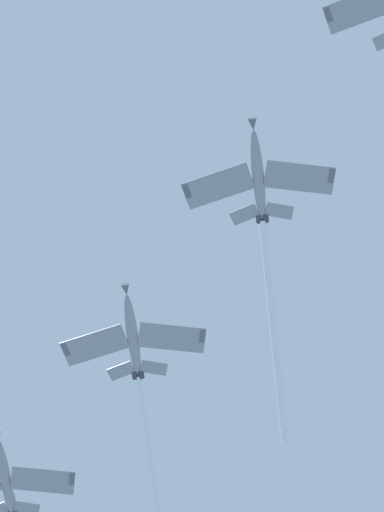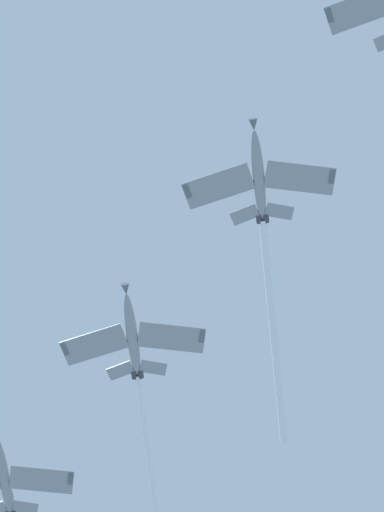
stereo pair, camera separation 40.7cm
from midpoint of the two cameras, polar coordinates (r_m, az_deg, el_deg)
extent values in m
cube|color=gray|center=(143.12, 8.62, 12.37)|extent=(9.52, 5.24, 0.99)
cube|color=#595E60|center=(142.90, 6.95, 12.11)|extent=(1.03, 1.88, 0.51)
ellipsoid|color=gray|center=(144.36, 3.33, 4.11)|extent=(6.67, 11.47, 4.19)
cone|color=#595E60|center=(142.94, 3.08, 6.71)|extent=(1.88, 2.18, 1.55)
ellipsoid|color=black|center=(144.47, 3.25, 4.97)|extent=(2.18, 3.08, 1.54)
cube|color=gray|center=(144.57, 5.46, 4.00)|extent=(9.18, 8.49, 1.06)
cube|color=#595E60|center=(144.99, 7.08, 4.05)|extent=(1.68, 1.81, 0.55)
cube|color=gray|center=(144.51, 1.27, 3.59)|extent=(9.54, 5.32, 1.06)
cube|color=#595E60|center=(144.89, -0.33, 3.32)|extent=(1.05, 1.88, 0.55)
cube|color=gray|center=(145.63, 4.41, 2.29)|extent=(3.83, 3.78, 0.59)
cube|color=gray|center=(145.61, 2.62, 2.12)|extent=(3.81, 2.26, 0.59)
cube|color=#595E60|center=(146.90, 3.49, 2.43)|extent=(1.47, 2.78, 3.29)
cylinder|color=#38383D|center=(145.72, 3.72, 1.91)|extent=(1.23, 1.40, 1.02)
cylinder|color=#38383D|center=(145.72, 3.37, 1.88)|extent=(1.23, 1.40, 1.02)
cylinder|color=white|center=(150.94, 4.12, -4.03)|extent=(14.63, 28.73, 8.67)
ellipsoid|color=gray|center=(151.60, -3.16, -4.07)|extent=(6.66, 11.49, 4.07)
cone|color=#595E60|center=(149.28, -3.49, -1.70)|extent=(1.88, 2.17, 1.53)
ellipsoid|color=black|center=(151.40, -3.24, -3.25)|extent=(2.18, 3.07, 1.52)
cube|color=gray|center=(151.25, -1.13, -4.18)|extent=(9.19, 8.49, 1.02)
cube|color=#595E60|center=(151.18, 0.43, -4.12)|extent=(1.68, 1.82, 0.53)
cube|color=gray|center=(152.53, -5.10, -4.54)|extent=(9.54, 5.32, 1.02)
cube|color=#595E60|center=(153.44, -6.59, -4.76)|extent=(1.05, 1.89, 0.53)
cube|color=gray|center=(153.24, -2.07, -5.72)|extent=(3.84, 3.78, 0.57)
cube|color=gray|center=(153.79, -3.76, -5.86)|extent=(3.81, 2.26, 0.57)
cube|color=#595E60|center=(154.70, -2.89, -5.51)|extent=(1.46, 2.76, 3.28)
cylinder|color=#38383D|center=(153.67, -2.71, -6.06)|extent=(1.22, 1.39, 1.01)
cylinder|color=#38383D|center=(153.78, -3.05, -6.09)|extent=(1.22, 1.39, 1.01)
cylinder|color=white|center=(160.57, -2.16, -11.13)|extent=(13.79, 27.43, 7.77)
ellipsoid|color=gray|center=(164.07, -9.64, -11.10)|extent=(6.64, 11.46, 4.34)
ellipsoid|color=black|center=(163.68, -9.72, -10.35)|extent=(2.18, 3.08, 1.58)
cube|color=gray|center=(163.15, -7.76, -11.26)|extent=(9.18, 8.47, 1.10)
cube|color=#595E60|center=(162.58, -6.30, -11.24)|extent=(1.67, 1.81, 0.57)
cube|color=gray|center=(165.80, -8.58, -12.58)|extent=(3.83, 3.78, 0.61)
cube|color=#595E60|center=(167.43, -9.28, -12.33)|extent=(1.48, 2.81, 3.31)
camera|label=1|loc=(0.20, 89.92, -0.13)|focal=78.31mm
camera|label=2|loc=(0.20, -90.08, 0.13)|focal=78.31mm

